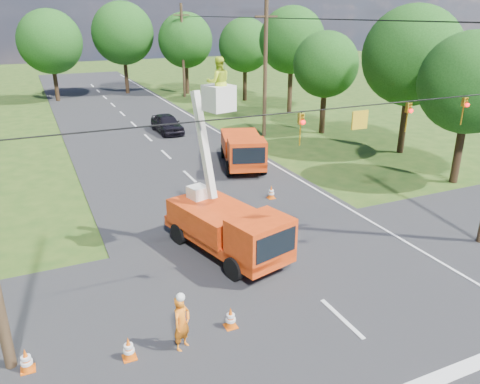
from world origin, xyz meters
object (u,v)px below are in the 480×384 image
pole_right_mid (265,69)px  ground_worker (182,324)px  bucket_truck (227,216)px  traffic_cone_7 (258,160)px  second_truck (243,149)px  traffic_cone_3 (271,192)px  tree_right_d (292,40)px  tree_far_c (185,40)px  tree_far_b (123,33)px  traffic_cone_2 (281,221)px  tree_far_a (50,42)px  traffic_cone_4 (129,348)px  distant_car (167,124)px  tree_right_b (412,56)px  pole_right_far (183,50)px  tree_right_c (326,65)px  tree_right_a (470,83)px  traffic_cone_5 (26,360)px  tree_right_e (245,45)px  traffic_cone_8 (231,318)px

pole_right_mid → ground_worker: bearing=-122.4°
bucket_truck → traffic_cone_7: size_ratio=10.74×
second_truck → traffic_cone_3: bearing=-81.8°
tree_right_d → tree_far_c: (-5.30, 15.00, -0.62)m
tree_far_b → tree_far_c: bearing=-24.8°
ground_worker → tree_far_b: size_ratio=0.16×
traffic_cone_2 → tree_far_a: 39.28m
traffic_cone_2 → traffic_cone_4: (-7.99, -5.74, 0.00)m
tree_far_c → distant_car: bearing=-113.1°
tree_right_b → tree_far_a: size_ratio=1.02×
pole_right_far → tree_far_a: 13.87m
traffic_cone_7 → pole_right_mid: pole_right_mid is taller
ground_worker → traffic_cone_4: ground_worker is taller
traffic_cone_7 → tree_far_a: (-9.71, 29.59, 5.83)m
ground_worker → distant_car: (6.85, 25.33, -0.10)m
second_truck → tree_right_c: (9.50, 5.48, 4.16)m
traffic_cone_3 → tree_right_a: bearing=-10.6°
tree_far_c → traffic_cone_5: bearing=-113.7°
ground_worker → tree_right_a: tree_right_a is taller
pole_right_mid → tree_right_b: bearing=-50.9°
traffic_cone_3 → tree_right_c: size_ratio=0.09×
bucket_truck → tree_right_a: bearing=-5.3°
distant_car → tree_right_b: 18.75m
tree_right_c → tree_right_e: size_ratio=0.91×
bucket_truck → tree_right_d: (16.39, 23.53, 5.04)m
pole_right_mid → tree_far_b: (-5.50, 25.00, 1.70)m
ground_worker → tree_right_b: tree_right_b is taller
ground_worker → traffic_cone_5: bearing=135.0°
bucket_truck → traffic_cone_4: bucket_truck is taller
second_truck → distant_car: (-1.83, 10.59, -0.40)m
bucket_truck → pole_right_mid: bearing=43.8°
tree_right_a → tree_far_a: (-18.50, 37.00, 0.63)m
tree_far_c → tree_right_e: bearing=-58.4°
tree_right_b → tree_far_c: size_ratio=1.05×
pole_right_far → tree_far_b: size_ratio=0.97×
distant_car → traffic_cone_2: bearing=-92.8°
tree_far_a → tree_far_b: bearing=14.0°
tree_far_b → traffic_cone_4: bearing=-101.6°
ground_worker → traffic_cone_8: (1.63, 0.30, -0.49)m
second_truck → traffic_cone_5: size_ratio=8.83×
traffic_cone_5 → tree_right_e: tree_right_e is taller
second_truck → tree_far_b: tree_far_b is taller
pole_right_far → tree_far_c: size_ratio=1.09×
tree_right_d → traffic_cone_7: bearing=-126.6°
traffic_cone_3 → tree_right_b: tree_right_b is taller
bucket_truck → second_truck: 11.36m
traffic_cone_8 → pole_right_mid: 24.51m
distant_car → tree_right_a: 22.06m
distant_car → tree_far_c: tree_far_c is taller
traffic_cone_5 → second_truck: bearing=47.4°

